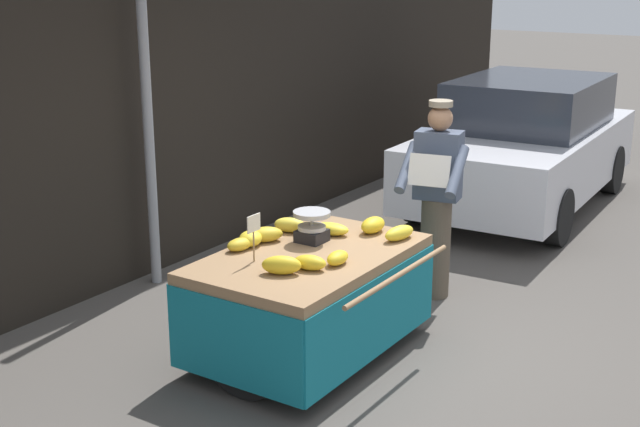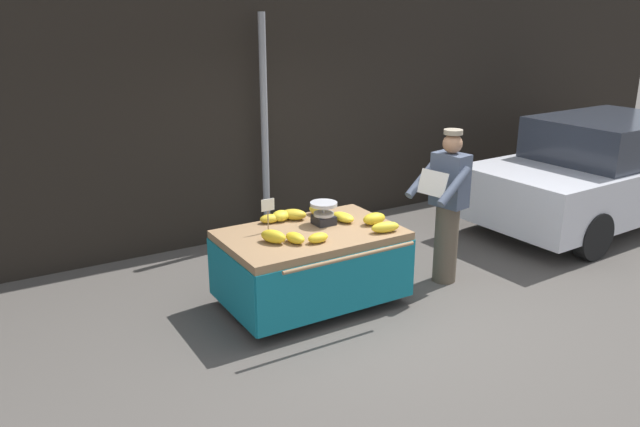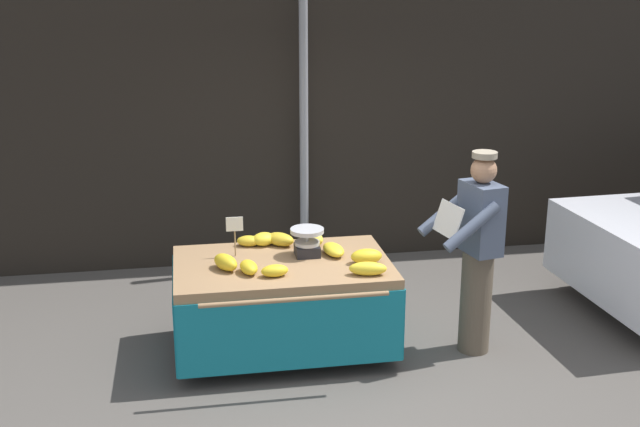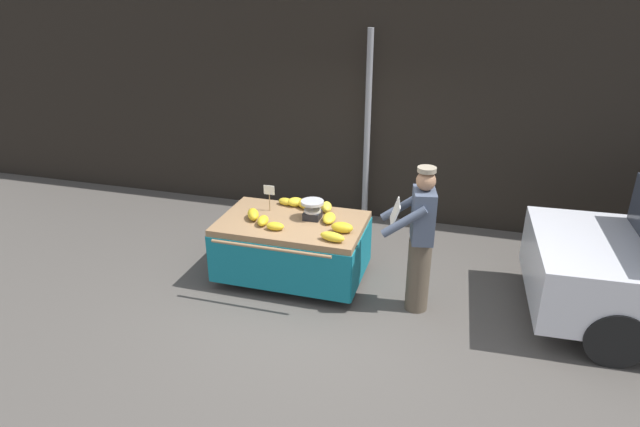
% 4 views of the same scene
% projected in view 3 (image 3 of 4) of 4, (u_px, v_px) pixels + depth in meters
% --- Properties ---
extents(ground_plane, '(60.00, 60.00, 0.00)m').
position_uv_depth(ground_plane, '(362.00, 369.00, 6.41)').
color(ground_plane, '#514C47').
extents(back_wall, '(16.00, 0.24, 3.68)m').
position_uv_depth(back_wall, '(308.00, 92.00, 8.47)').
color(back_wall, black).
rests_on(back_wall, ground).
extents(street_pole, '(0.09, 0.09, 2.89)m').
position_uv_depth(street_pole, '(304.00, 135.00, 8.26)').
color(street_pole, gray).
rests_on(street_pole, ground).
extents(banana_cart, '(1.78, 1.32, 0.80)m').
position_uv_depth(banana_cart, '(283.00, 286.00, 6.53)').
color(banana_cart, '#93704C').
rests_on(banana_cart, ground).
extents(weighing_scale, '(0.28, 0.28, 0.24)m').
position_uv_depth(weighing_scale, '(307.00, 242.00, 6.59)').
color(weighing_scale, black).
rests_on(weighing_scale, banana_cart).
extents(price_sign, '(0.14, 0.01, 0.34)m').
position_uv_depth(price_sign, '(235.00, 228.00, 6.54)').
color(price_sign, '#997A51').
rests_on(price_sign, banana_cart).
extents(banana_bunch_0, '(0.20, 0.31, 0.09)m').
position_uv_depth(banana_bunch_0, '(334.00, 250.00, 6.63)').
color(banana_bunch_0, yellow).
rests_on(banana_bunch_0, banana_cart).
extents(banana_bunch_1, '(0.30, 0.29, 0.11)m').
position_uv_depth(banana_bunch_1, '(280.00, 239.00, 6.85)').
color(banana_bunch_1, gold).
rests_on(banana_bunch_1, banana_cart).
extents(banana_bunch_2, '(0.22, 0.14, 0.10)m').
position_uv_depth(banana_bunch_2, '(275.00, 271.00, 6.15)').
color(banana_bunch_2, gold).
rests_on(banana_bunch_2, banana_cart).
extents(banana_bunch_3, '(0.25, 0.23, 0.11)m').
position_uv_depth(banana_bunch_3, '(264.00, 239.00, 6.86)').
color(banana_bunch_3, yellow).
rests_on(banana_bunch_3, banana_cart).
extents(banana_bunch_4, '(0.17, 0.25, 0.10)m').
position_uv_depth(banana_bunch_4, '(249.00, 267.00, 6.22)').
color(banana_bunch_4, gold).
rests_on(banana_bunch_4, banana_cart).
extents(banana_bunch_5, '(0.31, 0.18, 0.11)m').
position_uv_depth(banana_bunch_5, '(368.00, 269.00, 6.18)').
color(banana_bunch_5, yellow).
rests_on(banana_bunch_5, banana_cart).
extents(banana_bunch_6, '(0.23, 0.16, 0.09)m').
position_uv_depth(banana_bunch_6, '(249.00, 241.00, 6.84)').
color(banana_bunch_6, gold).
rests_on(banana_bunch_6, banana_cart).
extents(banana_bunch_7, '(0.20, 0.28, 0.11)m').
position_uv_depth(banana_bunch_7, '(314.00, 238.00, 6.89)').
color(banana_bunch_7, yellow).
rests_on(banana_bunch_7, banana_cart).
extents(banana_bunch_8, '(0.26, 0.15, 0.12)m').
position_uv_depth(banana_bunch_8, '(366.00, 256.00, 6.43)').
color(banana_bunch_8, gold).
rests_on(banana_bunch_8, banana_cart).
extents(banana_bunch_9, '(0.25, 0.30, 0.13)m').
position_uv_depth(banana_bunch_9, '(226.00, 262.00, 6.29)').
color(banana_bunch_9, gold).
rests_on(banana_bunch_9, banana_cart).
extents(vendor_person, '(0.64, 0.59, 1.71)m').
position_uv_depth(vendor_person, '(477.00, 253.00, 6.48)').
color(vendor_person, brown).
rests_on(vendor_person, ground).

